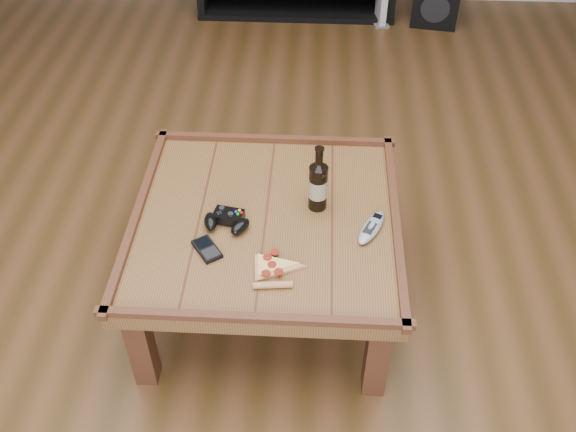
{
  "coord_description": "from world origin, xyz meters",
  "views": [
    {
      "loc": [
        0.18,
        -1.76,
        2.09
      ],
      "look_at": [
        0.09,
        -0.06,
        0.52
      ],
      "focal_mm": 40.0,
      "sensor_mm": 36.0,
      "label": 1
    }
  ],
  "objects_px": {
    "pizza_slice": "(272,269)",
    "coffee_table": "(266,229)",
    "smartphone": "(207,249)",
    "game_controller": "(227,221)",
    "game_console": "(381,9)",
    "remote_control": "(371,227)",
    "beer_bottle": "(318,184)",
    "subwoofer": "(436,0)"
  },
  "relations": [
    {
      "from": "game_controller",
      "to": "smartphone",
      "type": "bearing_deg",
      "value": -101.51
    },
    {
      "from": "game_console",
      "to": "game_controller",
      "type": "bearing_deg",
      "value": -116.11
    },
    {
      "from": "game_controller",
      "to": "beer_bottle",
      "type": "bearing_deg",
      "value": 31.4
    },
    {
      "from": "game_controller",
      "to": "pizza_slice",
      "type": "relative_size",
      "value": 0.76
    },
    {
      "from": "smartphone",
      "to": "beer_bottle",
      "type": "bearing_deg",
      "value": -1.45
    },
    {
      "from": "coffee_table",
      "to": "game_controller",
      "type": "height_order",
      "value": "game_controller"
    },
    {
      "from": "remote_control",
      "to": "pizza_slice",
      "type": "bearing_deg",
      "value": -122.27
    },
    {
      "from": "remote_control",
      "to": "subwoofer",
      "type": "distance_m",
      "value": 2.75
    },
    {
      "from": "remote_control",
      "to": "beer_bottle",
      "type": "bearing_deg",
      "value": 174.42
    },
    {
      "from": "coffee_table",
      "to": "pizza_slice",
      "type": "relative_size",
      "value": 4.08
    },
    {
      "from": "pizza_slice",
      "to": "smartphone",
      "type": "height_order",
      "value": "pizza_slice"
    },
    {
      "from": "beer_bottle",
      "to": "pizza_slice",
      "type": "distance_m",
      "value": 0.39
    },
    {
      "from": "beer_bottle",
      "to": "game_controller",
      "type": "xyz_separation_m",
      "value": [
        -0.33,
        -0.12,
        -0.09
      ]
    },
    {
      "from": "beer_bottle",
      "to": "subwoofer",
      "type": "distance_m",
      "value": 2.7
    },
    {
      "from": "coffee_table",
      "to": "game_console",
      "type": "bearing_deg",
      "value": 76.8
    },
    {
      "from": "subwoofer",
      "to": "game_controller",
      "type": "bearing_deg",
      "value": -103.89
    },
    {
      "from": "coffee_table",
      "to": "beer_bottle",
      "type": "distance_m",
      "value": 0.27
    },
    {
      "from": "pizza_slice",
      "to": "remote_control",
      "type": "height_order",
      "value": "remote_control"
    },
    {
      "from": "game_controller",
      "to": "remote_control",
      "type": "distance_m",
      "value": 0.53
    },
    {
      "from": "smartphone",
      "to": "game_console",
      "type": "height_order",
      "value": "smartphone"
    },
    {
      "from": "coffee_table",
      "to": "beer_bottle",
      "type": "height_order",
      "value": "beer_bottle"
    },
    {
      "from": "game_controller",
      "to": "remote_control",
      "type": "height_order",
      "value": "game_controller"
    },
    {
      "from": "game_controller",
      "to": "pizza_slice",
      "type": "bearing_deg",
      "value": -38.96
    },
    {
      "from": "coffee_table",
      "to": "game_controller",
      "type": "xyz_separation_m",
      "value": [
        -0.14,
        -0.05,
        0.08
      ]
    },
    {
      "from": "coffee_table",
      "to": "remote_control",
      "type": "height_order",
      "value": "remote_control"
    },
    {
      "from": "game_controller",
      "to": "remote_control",
      "type": "xyz_separation_m",
      "value": [
        0.53,
        0.0,
        -0.01
      ]
    },
    {
      "from": "pizza_slice",
      "to": "remote_control",
      "type": "xyz_separation_m",
      "value": [
        0.35,
        0.22,
        0.01
      ]
    },
    {
      "from": "pizza_slice",
      "to": "game_controller",
      "type": "bearing_deg",
      "value": 124.41
    },
    {
      "from": "pizza_slice",
      "to": "remote_control",
      "type": "bearing_deg",
      "value": 26.34
    },
    {
      "from": "coffee_table",
      "to": "game_console",
      "type": "height_order",
      "value": "coffee_table"
    },
    {
      "from": "game_controller",
      "to": "game_console",
      "type": "xyz_separation_m",
      "value": [
        0.74,
        2.61,
        -0.37
      ]
    },
    {
      "from": "pizza_slice",
      "to": "smartphone",
      "type": "xyz_separation_m",
      "value": [
        -0.24,
        0.08,
        -0.0
      ]
    },
    {
      "from": "coffee_table",
      "to": "remote_control",
      "type": "bearing_deg",
      "value": -6.85
    },
    {
      "from": "coffee_table",
      "to": "pizza_slice",
      "type": "height_order",
      "value": "same"
    },
    {
      "from": "coffee_table",
      "to": "pizza_slice",
      "type": "bearing_deg",
      "value": -80.84
    },
    {
      "from": "subwoofer",
      "to": "game_console",
      "type": "distance_m",
      "value": 0.39
    },
    {
      "from": "pizza_slice",
      "to": "remote_control",
      "type": "relative_size",
      "value": 1.24
    },
    {
      "from": "coffee_table",
      "to": "subwoofer",
      "type": "bearing_deg",
      "value": 69.41
    },
    {
      "from": "pizza_slice",
      "to": "coffee_table",
      "type": "bearing_deg",
      "value": 93.39
    },
    {
      "from": "beer_bottle",
      "to": "pizza_slice",
      "type": "relative_size",
      "value": 1.1
    },
    {
      "from": "pizza_slice",
      "to": "smartphone",
      "type": "relative_size",
      "value": 1.81
    },
    {
      "from": "subwoofer",
      "to": "game_console",
      "type": "height_order",
      "value": "subwoofer"
    }
  ]
}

